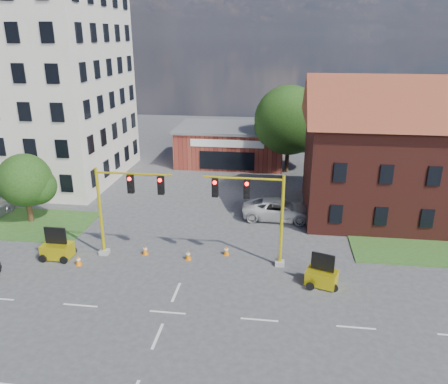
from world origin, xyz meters
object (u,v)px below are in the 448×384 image
(signal_mast_east, at_px, (256,209))
(trailer_east, at_px, (322,276))
(signal_mast_west, at_px, (123,202))
(trailer_west, at_px, (57,249))
(pickup_white, at_px, (279,209))

(signal_mast_east, relative_size, trailer_east, 3.00)
(signal_mast_west, height_order, signal_mast_east, same)
(trailer_west, xyz_separation_m, pickup_white, (14.68, 8.70, 0.15))
(signal_mast_east, bearing_deg, pickup_white, 79.30)
(pickup_white, bearing_deg, signal_mast_west, 128.57)
(pickup_white, bearing_deg, trailer_west, 121.99)
(trailer_west, bearing_deg, signal_mast_west, 13.18)
(trailer_west, xyz_separation_m, trailer_east, (17.37, -1.13, -0.04))
(trailer_east, distance_m, pickup_white, 10.19)
(signal_mast_west, relative_size, trailer_east, 3.00)
(trailer_west, height_order, trailer_east, trailer_west)
(signal_mast_west, relative_size, signal_mast_east, 1.00)
(signal_mast_west, relative_size, trailer_west, 2.86)
(signal_mast_east, distance_m, trailer_west, 13.65)
(trailer_east, bearing_deg, signal_mast_east, 171.72)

